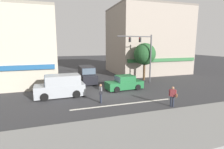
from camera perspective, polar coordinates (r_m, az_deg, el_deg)
name	(u,v)px	position (r m, az deg, el deg)	size (l,w,h in m)	color
ground_plane	(111,93)	(18.18, -0.31, -6.14)	(120.00, 120.00, 0.00)	#333335
lane_marking_stripe	(124,104)	(15.04, 3.87, -9.60)	(9.00, 0.24, 0.01)	silver
sidewalk_curb	(156,130)	(10.92, 14.27, -17.30)	(40.00, 5.00, 0.16)	gray
building_left_block	(1,47)	(26.08, -32.45, 7.56)	(13.13, 10.67, 9.31)	#B7AD99
building_right_corner	(147,41)	(32.42, 11.30, 10.79)	(12.42, 10.30, 11.28)	gray
street_tree	(145,54)	(24.79, 10.61, 6.54)	(3.04, 3.04, 5.18)	#4C3823
utility_pole_near_left	(27,54)	(20.43, -25.96, 6.10)	(1.40, 0.22, 7.74)	brown
utility_pole_far_right	(140,50)	(28.71, 9.02, 8.04)	(1.40, 0.22, 8.01)	brown
traffic_light_mast	(144,51)	(22.75, 10.55, 7.60)	(4.87, 0.60, 6.20)	#47474C
sedan_waiting_far	(124,83)	(19.57, 4.06, -2.85)	(4.22, 2.12, 1.58)	#1E6033
van_crossing_center	(87,75)	(23.41, -8.18, -0.09)	(2.07, 4.62, 2.11)	black
van_parked_curbside	(61,86)	(17.54, -16.35, -3.74)	(4.66, 2.16, 2.11)	#999EA3
pedestrian_foreground_with_bag	(173,95)	(14.97, 19.22, -6.44)	(0.55, 0.61, 1.67)	#232838
pedestrian_mid_crossing	(101,92)	(15.05, -3.72, -5.81)	(0.35, 0.67, 1.67)	#232838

